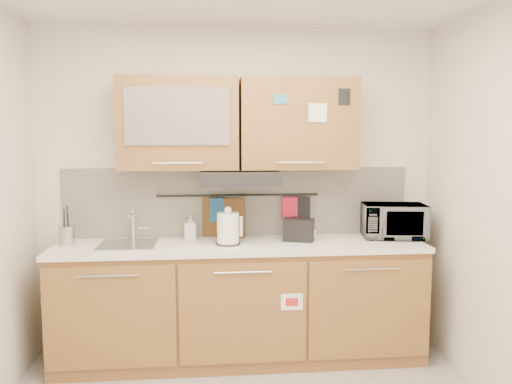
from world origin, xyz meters
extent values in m
plane|color=silver|center=(0.00, 1.50, 1.30)|extent=(3.20, 0.00, 3.20)
cube|color=brown|center=(0.00, 1.20, 0.44)|extent=(2.80, 0.60, 0.88)
cube|color=black|center=(0.00, 1.20, 0.05)|extent=(2.80, 0.54, 0.10)
cube|color=olive|center=(-0.93, 0.89, 0.47)|extent=(0.91, 0.02, 0.74)
cylinder|color=silver|center=(-0.93, 0.86, 0.78)|extent=(0.41, 0.01, 0.01)
cube|color=olive|center=(0.00, 0.89, 0.47)|extent=(0.91, 0.02, 0.74)
cylinder|color=silver|center=(0.00, 0.86, 0.78)|extent=(0.41, 0.01, 0.01)
cube|color=olive|center=(0.93, 0.89, 0.47)|extent=(0.91, 0.02, 0.74)
cylinder|color=silver|center=(0.93, 0.86, 0.78)|extent=(0.41, 0.01, 0.01)
cube|color=white|center=(0.00, 1.19, 0.90)|extent=(2.82, 0.62, 0.04)
cube|color=silver|center=(0.00, 1.49, 1.20)|extent=(2.80, 0.02, 0.56)
cube|color=brown|center=(-0.46, 1.32, 1.83)|extent=(0.90, 0.35, 0.70)
cube|color=silver|center=(-0.46, 1.14, 1.88)|extent=(0.76, 0.02, 0.42)
cube|color=olive|center=(0.46, 1.32, 1.83)|extent=(0.90, 0.35, 0.70)
cube|color=white|center=(0.58, 1.14, 1.91)|extent=(0.14, 0.00, 0.14)
cube|color=black|center=(0.00, 1.25, 1.42)|extent=(0.60, 0.46, 0.10)
cube|color=silver|center=(-0.85, 1.20, 0.92)|extent=(0.42, 0.40, 0.03)
cylinder|color=silver|center=(-0.83, 1.36, 1.04)|extent=(0.03, 0.03, 0.24)
cylinder|color=silver|center=(-0.83, 1.28, 1.14)|extent=(0.02, 0.18, 0.02)
cylinder|color=black|center=(0.00, 1.45, 1.26)|extent=(1.30, 0.02, 0.02)
cylinder|color=#ADADB1|center=(-1.30, 1.24, 0.99)|extent=(0.14, 0.14, 0.15)
cylinder|color=black|center=(-1.32, 1.25, 1.06)|extent=(0.01, 0.01, 0.28)
cylinder|color=black|center=(-1.29, 1.23, 1.04)|extent=(0.01, 0.01, 0.25)
cylinder|color=black|center=(-1.30, 1.26, 1.07)|extent=(0.01, 0.01, 0.30)
cylinder|color=black|center=(-1.31, 1.22, 1.03)|extent=(0.01, 0.01, 0.22)
cylinder|color=white|center=(-0.10, 1.15, 1.04)|extent=(0.22, 0.22, 0.24)
sphere|color=white|center=(-0.10, 1.15, 1.18)|extent=(0.05, 0.05, 0.05)
cube|color=white|center=(0.00, 1.19, 1.05)|extent=(0.03, 0.04, 0.15)
cylinder|color=black|center=(-0.10, 1.15, 0.93)|extent=(0.19, 0.19, 0.01)
cube|color=black|center=(0.46, 1.23, 1.01)|extent=(0.26, 0.20, 0.17)
cube|color=black|center=(0.42, 1.24, 1.09)|extent=(0.09, 0.12, 0.01)
cube|color=black|center=(0.50, 1.22, 1.09)|extent=(0.09, 0.12, 0.01)
imported|color=#999999|center=(1.25, 1.29, 1.06)|extent=(0.54, 0.40, 0.27)
imported|color=#999999|center=(-0.38, 1.38, 1.02)|extent=(0.10, 0.10, 0.20)
cube|color=brown|center=(-0.12, 1.44, 1.02)|extent=(0.35, 0.12, 0.44)
cube|color=#1D4E84|center=(-0.17, 1.44, 1.14)|extent=(0.12, 0.03, 0.19)
cube|color=black|center=(0.51, 1.44, 1.12)|extent=(0.15, 0.09, 0.23)
cube|color=red|center=(0.42, 1.44, 1.16)|extent=(0.13, 0.02, 0.16)
camera|label=1|loc=(-0.23, -2.56, 1.73)|focal=35.00mm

